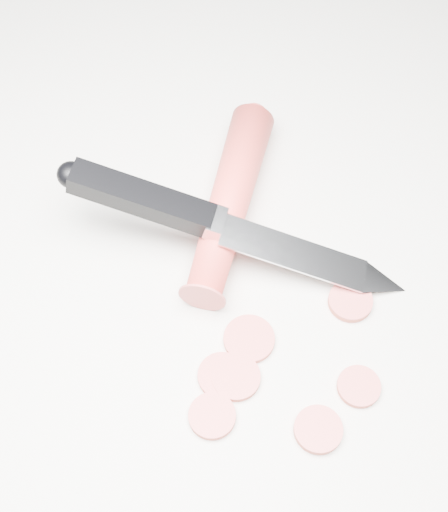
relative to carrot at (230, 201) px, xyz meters
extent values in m
plane|color=beige|center=(-0.02, -0.10, -0.02)|extent=(2.40, 2.40, 0.00)
cylinder|color=red|center=(0.00, 0.00, 0.00)|extent=(0.13, 0.18, 0.03)
cylinder|color=#C34541|center=(-0.07, -0.17, -0.02)|extent=(0.04, 0.04, 0.01)
cylinder|color=#C34541|center=(0.01, -0.20, -0.02)|extent=(0.04, 0.04, 0.01)
cylinder|color=#C34541|center=(-0.02, -0.12, -0.02)|extent=(0.04, 0.04, 0.01)
cylinder|color=#C34541|center=(-0.04, -0.15, -0.02)|extent=(0.04, 0.04, 0.01)
cylinder|color=#C34541|center=(0.07, -0.11, -0.02)|extent=(0.04, 0.04, 0.01)
cylinder|color=#C34541|center=(-0.05, -0.14, -0.02)|extent=(0.04, 0.04, 0.01)
cylinder|color=#C34541|center=(0.05, -0.18, -0.02)|extent=(0.03, 0.03, 0.01)
camera|label=1|loc=(-0.10, -0.33, 0.50)|focal=50.00mm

